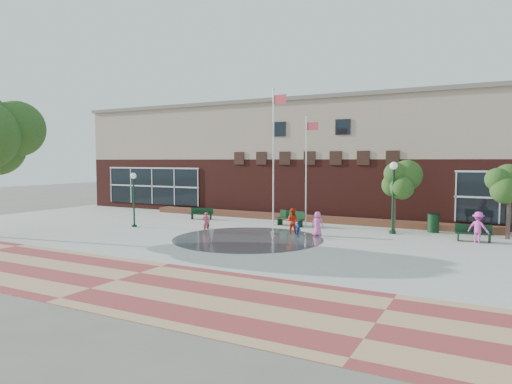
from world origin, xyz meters
The scene contains 23 objects.
ground centered at (0.00, 0.00, 0.00)m, with size 120.00×120.00×0.00m, color #666056.
plaza_concrete centered at (0.00, 4.00, 0.00)m, with size 46.00×18.00×0.01m, color #A8A8A0.
paver_band centered at (0.00, -7.00, 0.00)m, with size 46.00×6.00×0.01m, color maroon.
splash_pad centered at (0.00, 3.00, 0.00)m, with size 8.40×8.40×0.01m, color #383A3D.
library_building centered at (0.00, 17.48, 4.64)m, with size 44.40×10.40×9.20m.
flower_bed centered at (0.00, 11.60, 0.00)m, with size 26.00×1.20×0.40m, color maroon.
flagpole_left centered at (-1.16, 8.81, 5.19)m, with size 1.09×0.24×9.32m.
flagpole_right centered at (1.08, 9.18, 4.10)m, with size 0.91×0.15×7.34m.
lamp_left centered at (-8.91, 3.54, 2.24)m, with size 0.38×0.38×3.60m.
lamp_right centered at (6.82, 8.67, 2.69)m, with size 0.46×0.46×4.34m.
bench_left centered at (-7.19, 8.85, 0.28)m, with size 1.77×0.98×0.86m.
bench_mid centered at (0.09, 8.71, 0.34)m, with size 2.14×1.10×1.04m.
bench_right centered at (11.28, 7.99, 0.30)m, with size 1.92×0.80×0.94m.
trash_can centered at (8.93, 10.38, 0.60)m, with size 0.72×0.72×1.19m.
tree_mid centered at (6.77, 9.38, 3.19)m, with size 2.60×2.60×4.39m.
tree_small_right centered at (12.93, 9.76, 3.14)m, with size 2.52×2.52×4.30m.
water_jet_a centered at (-1.28, 1.26, 0.00)m, with size 0.36×0.36×0.70m, color white.
water_jet_b centered at (1.57, 2.95, 0.00)m, with size 0.23×0.23×0.52m, color white.
child_splash centered at (-3.42, 3.90, 0.63)m, with size 0.46×0.30×1.25m, color #C04057.
adult_red centered at (1.57, 5.68, 0.79)m, with size 0.77×0.60×1.57m, color red.
adult_pink centered at (3.13, 5.76, 0.73)m, with size 0.71×0.46×1.45m, color #E95CB3.
child_blue centered at (2.30, 4.83, 0.47)m, with size 0.55×0.23×0.93m, color #293EAA.
person_bench centered at (11.50, 7.67, 0.85)m, with size 1.09×0.63×1.69m, color #E341B4.
Camera 1 is at (12.29, -19.22, 4.44)m, focal length 32.00 mm.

